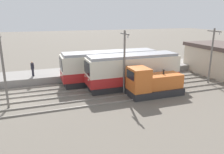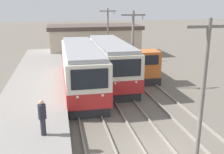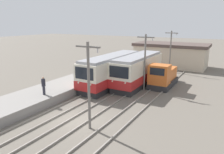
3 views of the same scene
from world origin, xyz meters
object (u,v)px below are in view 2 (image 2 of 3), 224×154
object	(u,v)px
commuter_train_left	(81,70)
catenary_mast_far	(108,33)
shunting_locomotive	(140,67)
commuter_train_center	(111,64)
catenary_mast_mid	(133,47)
person_on_platform	(42,116)
catenary_mast_near	(203,87)

from	to	relation	value
commuter_train_left	catenary_mast_far	world-z (taller)	catenary_mast_far
shunting_locomotive	commuter_train_center	bearing A→B (deg)	-164.52
commuter_train_center	shunting_locomotive	world-z (taller)	commuter_train_center
catenary_mast_mid	catenary_mast_far	xyz separation A→B (m)	(0.00, 11.04, 0.00)
catenary_mast_far	person_on_platform	xyz separation A→B (m)	(-6.96, -19.90, -1.70)
commuter_train_left	catenary_mast_near	world-z (taller)	catenary_mast_near
commuter_train_center	catenary_mast_near	world-z (taller)	catenary_mast_near
catenary_mast_mid	catenary_mast_far	distance (m)	11.04
catenary_mast_near	person_on_platform	xyz separation A→B (m)	(-6.96, 2.18, -1.70)
commuter_train_left	catenary_mast_mid	size ratio (longest dim) A/B	1.81
commuter_train_left	catenary_mast_near	bearing A→B (deg)	-68.61
shunting_locomotive	catenary_mast_far	distance (m)	8.99
commuter_train_left	shunting_locomotive	world-z (taller)	commuter_train_left
shunting_locomotive	person_on_platform	distance (m)	14.17
commuter_train_center	catenary_mast_far	size ratio (longest dim) A/B	1.63
shunting_locomotive	catenary_mast_far	bearing A→B (deg)	99.90
commuter_train_left	shunting_locomotive	bearing A→B (deg)	23.63
commuter_train_left	commuter_train_center	world-z (taller)	commuter_train_left
commuter_train_center	catenary_mast_far	distance (m)	9.67
catenary_mast_far	shunting_locomotive	bearing A→B (deg)	-80.10
catenary_mast_near	shunting_locomotive	bearing A→B (deg)	83.71
person_on_platform	catenary_mast_near	bearing A→B (deg)	-17.43
catenary_mast_far	person_on_platform	world-z (taller)	catenary_mast_far
commuter_train_center	shunting_locomotive	size ratio (longest dim) A/B	1.87
commuter_train_center	catenary_mast_far	bearing A→B (deg)	80.86
catenary_mast_mid	person_on_platform	bearing A→B (deg)	-128.15
shunting_locomotive	catenary_mast_near	bearing A→B (deg)	-96.29
commuter_train_center	person_on_platform	bearing A→B (deg)	-117.38
commuter_train_center	person_on_platform	size ratio (longest dim) A/B	5.86
commuter_train_center	catenary_mast_mid	xyz separation A→B (m)	(1.51, -1.66, 1.80)
commuter_train_left	catenary_mast_near	xyz separation A→B (m)	(4.31, -11.00, 1.79)
commuter_train_center	shunting_locomotive	xyz separation A→B (m)	(3.00, 0.83, -0.55)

